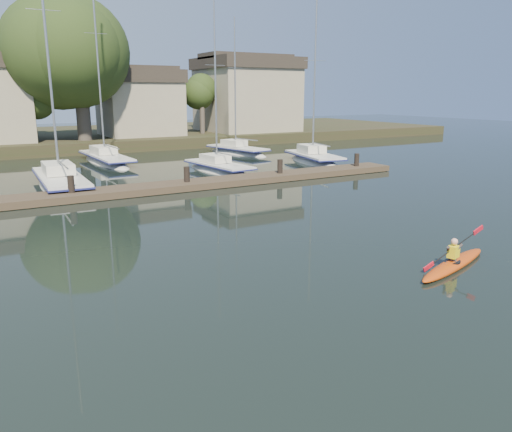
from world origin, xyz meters
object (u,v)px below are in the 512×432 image
kayak (454,262)px  dock (133,190)px  sailboat_2 (61,190)px  sailboat_7 (237,156)px  sailboat_4 (313,165)px  sailboat_6 (106,165)px  sailboat_3 (219,174)px

kayak → dock: (-5.07, 15.77, 0.05)m
sailboat_2 → sailboat_7: size_ratio=1.29×
sailboat_7 → dock: bearing=-146.7°
dock → sailboat_2: 4.94m
sailboat_4 → sailboat_7: bearing=117.8°
dock → sailboat_6: size_ratio=2.17×
kayak → sailboat_6: sailboat_6 is taller
sailboat_6 → sailboat_7: bearing=-1.4°
sailboat_3 → sailboat_2: bearing=177.3°
dock → sailboat_7: size_ratio=2.77×
kayak → sailboat_2: 21.30m
sailboat_2 → sailboat_7: bearing=30.8°
kayak → sailboat_6: bearing=80.4°
sailboat_2 → sailboat_6: size_ratio=1.01×
sailboat_3 → sailboat_7: bearing=48.8°
sailboat_6 → sailboat_7: size_ratio=1.28×
sailboat_3 → sailboat_4: 8.10m
dock → sailboat_6: bearing=82.2°
sailboat_3 → kayak: bearing=-102.1°
sailboat_7 → sailboat_6: bearing=169.1°
dock → sailboat_4: (15.22, 5.02, -0.41)m
dock → sailboat_4: sailboat_4 is taller
sailboat_2 → sailboat_6: 9.86m
kayak → sailboat_2: size_ratio=0.26×
sailboat_2 → sailboat_6: sailboat_2 is taller
kayak → sailboat_7: sailboat_7 is taller
dock → sailboat_7: sailboat_7 is taller
sailboat_2 → sailboat_4: 18.14m
sailboat_2 → sailboat_7: (15.78, 8.86, 0.02)m
kayak → sailboat_7: (7.83, 28.62, -0.34)m
kayak → sailboat_3: (2.06, 20.37, -0.33)m
sailboat_3 → sailboat_7: 10.06m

